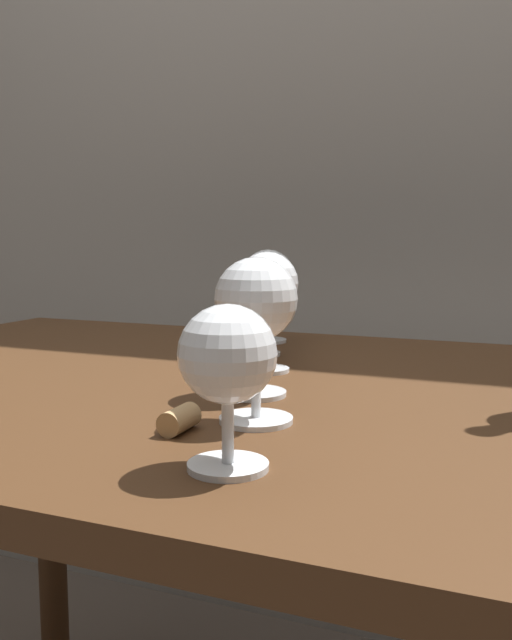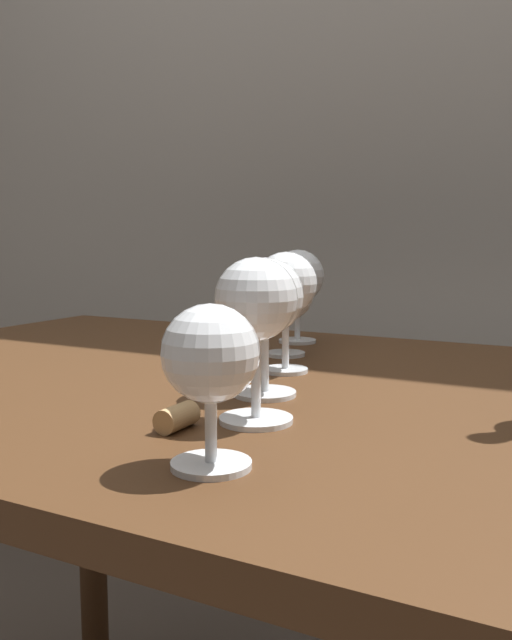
{
  "view_description": "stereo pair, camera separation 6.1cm",
  "coord_description": "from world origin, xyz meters",
  "px_view_note": "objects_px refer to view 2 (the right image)",
  "views": [
    {
      "loc": [
        0.27,
        -0.72,
        0.94
      ],
      "look_at": [
        0.04,
        -0.16,
        0.86
      ],
      "focal_mm": 38.21,
      "sensor_mm": 36.0,
      "label": 1
    },
    {
      "loc": [
        0.32,
        -0.69,
        0.94
      ],
      "look_at": [
        0.04,
        -0.16,
        0.86
      ],
      "focal_mm": 38.21,
      "sensor_mm": 36.0,
      "label": 2
    }
  ],
  "objects_px": {
    "wine_glass_port": "(210,359)",
    "cork": "(177,417)",
    "wine_glass_chardonnay": "(256,305)",
    "wine_glass_merlot": "(285,294)",
    "wine_glass_cabernet": "(286,287)",
    "wine_glass_rose": "(268,300)",
    "wine_glass_pinot": "(298,278)"
  },
  "relations": [
    {
      "from": "wine_glass_rose",
      "to": "wine_glass_cabernet",
      "type": "bearing_deg",
      "value": 107.5
    },
    {
      "from": "wine_glass_cabernet",
      "to": "wine_glass_port",
      "type": "bearing_deg",
      "value": -73.17
    },
    {
      "from": "wine_glass_rose",
      "to": "cork",
      "type": "distance_m",
      "value": 0.18
    },
    {
      "from": "wine_glass_pinot",
      "to": "wine_glass_port",
      "type": "bearing_deg",
      "value": -71.53
    },
    {
      "from": "wine_glass_chardonnay",
      "to": "wine_glass_pinot",
      "type": "distance_m",
      "value": 0.46
    },
    {
      "from": "wine_glass_port",
      "to": "wine_glass_rose",
      "type": "xyz_separation_m",
      "value": [
        -0.06,
        0.22,
        0.02
      ]
    },
    {
      "from": "cork",
      "to": "wine_glass_chardonnay",
      "type": "bearing_deg",
      "value": 47.15
    },
    {
      "from": "wine_glass_port",
      "to": "wine_glass_cabernet",
      "type": "bearing_deg",
      "value": 106.83
    },
    {
      "from": "wine_glass_rose",
      "to": "wine_glass_cabernet",
      "type": "xyz_separation_m",
      "value": [
        -0.04,
        0.12,
        0.0
      ]
    },
    {
      "from": "wine_glass_pinot",
      "to": "wine_glass_cabernet",
      "type": "bearing_deg",
      "value": -69.03
    },
    {
      "from": "wine_glass_port",
      "to": "wine_glass_cabernet",
      "type": "relative_size",
      "value": 0.81
    },
    {
      "from": "wine_glass_merlot",
      "to": "cork",
      "type": "distance_m",
      "value": 0.39
    },
    {
      "from": "wine_glass_cabernet",
      "to": "cork",
      "type": "xyz_separation_m",
      "value": [
        0.02,
        -0.27,
        -0.1
      ]
    },
    {
      "from": "wine_glass_chardonnay",
      "to": "wine_glass_merlot",
      "type": "xyz_separation_m",
      "value": [
        -0.12,
        0.32,
        -0.02
      ]
    },
    {
      "from": "wine_glass_cabernet",
      "to": "wine_glass_pinot",
      "type": "distance_m",
      "value": 0.23
    },
    {
      "from": "wine_glass_port",
      "to": "wine_glass_chardonnay",
      "type": "distance_m",
      "value": 0.13
    },
    {
      "from": "wine_glass_port",
      "to": "wine_glass_pinot",
      "type": "distance_m",
      "value": 0.59
    },
    {
      "from": "wine_glass_merlot",
      "to": "cork",
      "type": "relative_size",
      "value": 3.08
    },
    {
      "from": "wine_glass_cabernet",
      "to": "wine_glass_merlot",
      "type": "bearing_deg",
      "value": 115.77
    },
    {
      "from": "wine_glass_rose",
      "to": "wine_glass_pinot",
      "type": "xyz_separation_m",
      "value": [
        -0.12,
        0.34,
        -0.0
      ]
    },
    {
      "from": "wine_glass_merlot",
      "to": "cork",
      "type": "bearing_deg",
      "value": -78.68
    },
    {
      "from": "wine_glass_port",
      "to": "wine_glass_chardonnay",
      "type": "relative_size",
      "value": 0.81
    },
    {
      "from": "wine_glass_port",
      "to": "wine_glass_chardonnay",
      "type": "height_order",
      "value": "wine_glass_chardonnay"
    },
    {
      "from": "wine_glass_port",
      "to": "cork",
      "type": "relative_size",
      "value": 2.89
    },
    {
      "from": "wine_glass_port",
      "to": "wine_glass_chardonnay",
      "type": "bearing_deg",
      "value": 102.99
    },
    {
      "from": "wine_glass_merlot",
      "to": "wine_glass_pinot",
      "type": "height_order",
      "value": "wine_glass_pinot"
    },
    {
      "from": "wine_glass_cabernet",
      "to": "wine_glass_pinot",
      "type": "bearing_deg",
      "value": 110.97
    },
    {
      "from": "wine_glass_merlot",
      "to": "wine_glass_rose",
      "type": "bearing_deg",
      "value": -68.58
    },
    {
      "from": "wine_glass_chardonnay",
      "to": "wine_glass_cabernet",
      "type": "xyz_separation_m",
      "value": [
        -0.07,
        0.22,
        -0.0
      ]
    },
    {
      "from": "wine_glass_chardonnay",
      "to": "wine_glass_rose",
      "type": "xyz_separation_m",
      "value": [
        -0.04,
        0.1,
        -0.01
      ]
    },
    {
      "from": "wine_glass_merlot",
      "to": "wine_glass_chardonnay",
      "type": "bearing_deg",
      "value": -68.78
    },
    {
      "from": "wine_glass_cabernet",
      "to": "cork",
      "type": "height_order",
      "value": "wine_glass_cabernet"
    }
  ]
}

